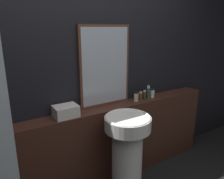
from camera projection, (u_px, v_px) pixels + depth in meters
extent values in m
cube|color=black|center=(94.00, 72.00, 2.27)|extent=(8.00, 0.06, 2.50)
cube|color=#422319|center=(101.00, 147.00, 2.38)|extent=(2.92, 0.21, 0.88)
cylinder|color=white|center=(127.00, 166.00, 2.13)|extent=(0.29, 0.29, 0.79)
cylinder|color=white|center=(128.00, 123.00, 2.01)|extent=(0.43, 0.43, 0.12)
torus|color=white|center=(128.00, 117.00, 1.99)|extent=(0.42, 0.42, 0.02)
cube|color=#563323|center=(105.00, 66.00, 2.27)|extent=(0.59, 0.03, 0.84)
cube|color=#B2BCC6|center=(105.00, 67.00, 2.26)|extent=(0.54, 0.02, 0.79)
cube|color=silver|center=(66.00, 111.00, 2.05)|extent=(0.22, 0.17, 0.11)
cylinder|color=beige|center=(136.00, 97.00, 2.49)|extent=(0.05, 0.05, 0.09)
cylinder|color=black|center=(136.00, 93.00, 2.48)|extent=(0.04, 0.04, 0.02)
cylinder|color=#4C3823|center=(140.00, 97.00, 2.53)|extent=(0.05, 0.05, 0.08)
cylinder|color=tan|center=(141.00, 92.00, 2.51)|extent=(0.03, 0.03, 0.02)
cylinder|color=#4C3823|center=(144.00, 96.00, 2.55)|extent=(0.04, 0.04, 0.09)
cylinder|color=silver|center=(145.00, 91.00, 2.54)|extent=(0.03, 0.03, 0.02)
cylinder|color=#2D4C3D|center=(148.00, 93.00, 2.58)|extent=(0.05, 0.05, 0.13)
cylinder|color=silver|center=(148.00, 87.00, 2.56)|extent=(0.03, 0.03, 0.03)
cylinder|color=white|center=(152.00, 94.00, 2.62)|extent=(0.05, 0.05, 0.09)
cylinder|color=black|center=(152.00, 89.00, 2.60)|extent=(0.04, 0.04, 0.02)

